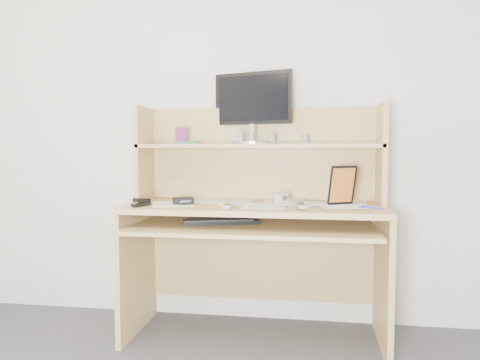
# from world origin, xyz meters

# --- Properties ---
(back_wall) EXTENTS (3.60, 0.04, 2.50)m
(back_wall) POSITION_xyz_m (0.00, 1.80, 1.25)
(back_wall) COLOR silver
(back_wall) RESTS_ON floor
(desk) EXTENTS (1.40, 0.70, 1.30)m
(desk) POSITION_xyz_m (0.00, 1.56, 0.69)
(desk) COLOR tan
(desk) RESTS_ON floor
(paper_clutter) EXTENTS (1.32, 0.54, 0.01)m
(paper_clutter) POSITION_xyz_m (0.00, 1.48, 0.75)
(paper_clutter) COLOR white
(paper_clutter) RESTS_ON desk
(keyboard) EXTENTS (0.43, 0.26, 0.03)m
(keyboard) POSITION_xyz_m (-0.18, 1.41, 0.66)
(keyboard) COLOR black
(keyboard) RESTS_ON desk
(tv_remote) EXTENTS (0.08, 0.17, 0.02)m
(tv_remote) POSITION_xyz_m (0.25, 1.34, 0.76)
(tv_remote) COLOR gray
(tv_remote) RESTS_ON paper_clutter
(flip_phone) EXTENTS (0.05, 0.08, 0.02)m
(flip_phone) POSITION_xyz_m (-0.11, 1.27, 0.77)
(flip_phone) COLOR silver
(flip_phone) RESTS_ON paper_clutter
(stapler) EXTENTS (0.07, 0.13, 0.04)m
(stapler) POSITION_xyz_m (-0.58, 1.30, 0.77)
(stapler) COLOR black
(stapler) RESTS_ON paper_clutter
(wallet) EXTENTS (0.14, 0.13, 0.03)m
(wallet) POSITION_xyz_m (-0.40, 1.44, 0.77)
(wallet) COLOR black
(wallet) RESTS_ON paper_clutter
(sticky_note_pad) EXTENTS (0.08, 0.08, 0.01)m
(sticky_note_pad) POSITION_xyz_m (-0.16, 1.44, 0.75)
(sticky_note_pad) COLOR yellow
(sticky_note_pad) RESTS_ON desk
(digital_camera) EXTENTS (0.09, 0.05, 0.05)m
(digital_camera) POSITION_xyz_m (0.14, 1.55, 0.78)
(digital_camera) COLOR #BDBDBF
(digital_camera) RESTS_ON paper_clutter
(game_case) EXTENTS (0.14, 0.08, 0.21)m
(game_case) POSITION_xyz_m (0.47, 1.48, 0.86)
(game_case) COLOR black
(game_case) RESTS_ON paper_clutter
(blue_pen) EXTENTS (0.12, 0.08, 0.01)m
(blue_pen) POSITION_xyz_m (0.60, 1.35, 0.76)
(blue_pen) COLOR #1938C1
(blue_pen) RESTS_ON paper_clutter
(card_box) EXTENTS (0.07, 0.03, 0.10)m
(card_box) POSITION_xyz_m (-0.45, 1.60, 1.13)
(card_box) COLOR #A72016
(card_box) RESTS_ON desk
(shelf_book) EXTENTS (0.17, 0.20, 0.02)m
(shelf_book) POSITION_xyz_m (-0.43, 1.66, 1.09)
(shelf_book) COLOR #36885B
(shelf_book) RESTS_ON desk
(chip_stack_a) EXTENTS (0.05, 0.05, 0.06)m
(chip_stack_a) POSITION_xyz_m (0.07, 1.67, 1.11)
(chip_stack_a) COLOR black
(chip_stack_a) RESTS_ON desk
(chip_stack_b) EXTENTS (0.06, 0.06, 0.07)m
(chip_stack_b) POSITION_xyz_m (-0.10, 1.59, 1.12)
(chip_stack_b) COLOR white
(chip_stack_b) RESTS_ON desk
(chip_stack_c) EXTENTS (0.05, 0.05, 0.05)m
(chip_stack_c) POSITION_xyz_m (0.27, 1.68, 1.11)
(chip_stack_c) COLOR black
(chip_stack_c) RESTS_ON desk
(chip_stack_d) EXTENTS (0.04, 0.04, 0.07)m
(chip_stack_d) POSITION_xyz_m (-0.04, 1.62, 1.11)
(chip_stack_d) COLOR silver
(chip_stack_d) RESTS_ON desk
(monitor) EXTENTS (0.47, 0.24, 0.42)m
(monitor) POSITION_xyz_m (-0.04, 1.70, 1.31)
(monitor) COLOR #B2B2B7
(monitor) RESTS_ON desk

